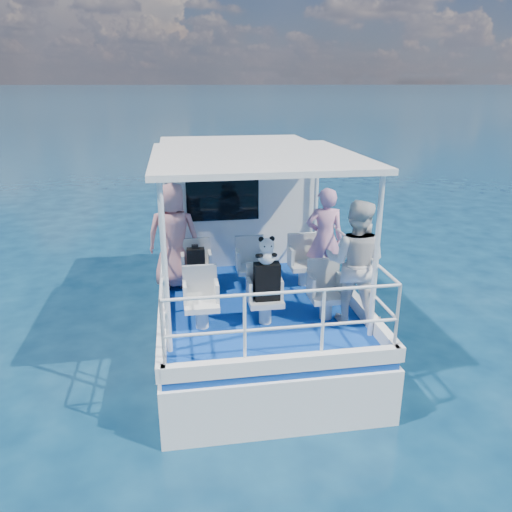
{
  "coord_description": "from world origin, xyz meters",
  "views": [
    {
      "loc": [
        -1.16,
        -7.46,
        4.17
      ],
      "look_at": [
        -0.02,
        -0.4,
        1.67
      ],
      "focal_mm": 35.0,
      "sensor_mm": 36.0,
      "label": 1
    }
  ],
  "objects": [
    {
      "name": "passenger_stbd_fwd",
      "position": [
        1.2,
        0.08,
        1.74
      ],
      "size": [
        0.66,
        0.48,
        1.69
      ],
      "primitive_type": "imported",
      "rotation": [
        0.0,
        0.0,
        3.01
      ],
      "color": "#EF9BBF",
      "rests_on": "deck"
    },
    {
      "name": "seat_port_fwd",
      "position": [
        -0.9,
        0.2,
        1.09
      ],
      "size": [
        0.48,
        0.46,
        0.38
      ],
      "primitive_type": "cube",
      "color": "silver",
      "rests_on": "deck"
    },
    {
      "name": "railings",
      "position": [
        0.0,
        -0.58,
        1.4
      ],
      "size": [
        2.84,
        3.59,
        1.0
      ],
      "primitive_type": null,
      "color": "white",
      "rests_on": "deck"
    },
    {
      "name": "hull",
      "position": [
        0.0,
        1.0,
        0.0
      ],
      "size": [
        3.0,
        7.0,
        1.6
      ],
      "primitive_type": "cube",
      "color": "white",
      "rests_on": "ground"
    },
    {
      "name": "panda",
      "position": [
        0.0,
        -1.15,
        2.01
      ],
      "size": [
        0.25,
        0.21,
        0.39
      ],
      "primitive_type": null,
      "color": "white",
      "rests_on": "backpack_center"
    },
    {
      "name": "seat_center_aft",
      "position": [
        0.0,
        -1.1,
        1.09
      ],
      "size": [
        0.48,
        0.46,
        0.38
      ],
      "primitive_type": "cube",
      "color": "silver",
      "rests_on": "deck"
    },
    {
      "name": "compact_camera",
      "position": [
        -0.92,
        0.15,
        1.69
      ],
      "size": [
        0.1,
        0.06,
        0.06
      ],
      "primitive_type": "cube",
      "color": "black",
      "rests_on": "backpack_port"
    },
    {
      "name": "passenger_port_fwd",
      "position": [
        -1.25,
        0.49,
        1.78
      ],
      "size": [
        0.73,
        0.58,
        1.76
      ],
      "primitive_type": "imported",
      "rotation": [
        0.0,
        0.0,
        2.96
      ],
      "color": "#D1878A",
      "rests_on": "deck"
    },
    {
      "name": "backpack_port",
      "position": [
        -0.91,
        0.15,
        1.47
      ],
      "size": [
        0.29,
        0.16,
        0.38
      ],
      "primitive_type": "cube",
      "color": "black",
      "rests_on": "seat_port_fwd"
    },
    {
      "name": "backpack_center",
      "position": [
        0.02,
        -1.13,
        1.55
      ],
      "size": [
        0.35,
        0.2,
        0.53
      ],
      "primitive_type": "cube",
      "color": "black",
      "rests_on": "seat_center_aft"
    },
    {
      "name": "canopy_posts",
      "position": [
        0.0,
        -0.25,
        2.0
      ],
      "size": [
        2.77,
        2.97,
        2.2
      ],
      "color": "white",
      "rests_on": "deck"
    },
    {
      "name": "cabin",
      "position": [
        0.0,
        2.3,
        2.0
      ],
      "size": [
        2.85,
        2.0,
        2.2
      ],
      "primitive_type": "cube",
      "color": "white",
      "rests_on": "deck"
    },
    {
      "name": "ground",
      "position": [
        0.0,
        0.0,
        0.0
      ],
      "size": [
        2000.0,
        2000.0,
        0.0
      ],
      "primitive_type": "plane",
      "color": "#08233D",
      "rests_on": "ground"
    },
    {
      "name": "canopy",
      "position": [
        0.0,
        -0.2,
        3.14
      ],
      "size": [
        3.0,
        3.2,
        0.08
      ],
      "primitive_type": "cube",
      "color": "white",
      "rests_on": "cabin"
    },
    {
      "name": "seat_port_aft",
      "position": [
        -0.9,
        -1.1,
        1.09
      ],
      "size": [
        0.48,
        0.46,
        0.38
      ],
      "primitive_type": "cube",
      "color": "silver",
      "rests_on": "deck"
    },
    {
      "name": "deck",
      "position": [
        0.0,
        1.0,
        0.85
      ],
      "size": [
        2.9,
        6.9,
        0.1
      ],
      "primitive_type": "cube",
      "color": "navy",
      "rests_on": "hull"
    },
    {
      "name": "passenger_stbd_aft",
      "position": [
        1.25,
        -1.23,
        1.79
      ],
      "size": [
        1.09,
        1.01,
        1.78
      ],
      "primitive_type": "imported",
      "rotation": [
        0.0,
        0.0,
        2.62
      ],
      "color": "white",
      "rests_on": "deck"
    },
    {
      "name": "seat_stbd_fwd",
      "position": [
        0.9,
        0.2,
        1.09
      ],
      "size": [
        0.48,
        0.46,
        0.38
      ],
      "primitive_type": "cube",
      "color": "silver",
      "rests_on": "deck"
    },
    {
      "name": "seat_center_fwd",
      "position": [
        0.0,
        0.2,
        1.09
      ],
      "size": [
        0.48,
        0.46,
        0.38
      ],
      "primitive_type": "cube",
      "color": "silver",
      "rests_on": "deck"
    },
    {
      "name": "seat_stbd_aft",
      "position": [
        0.9,
        -1.1,
        1.09
      ],
      "size": [
        0.48,
        0.46,
        0.38
      ],
      "primitive_type": "cube",
      "color": "silver",
      "rests_on": "deck"
    }
  ]
}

